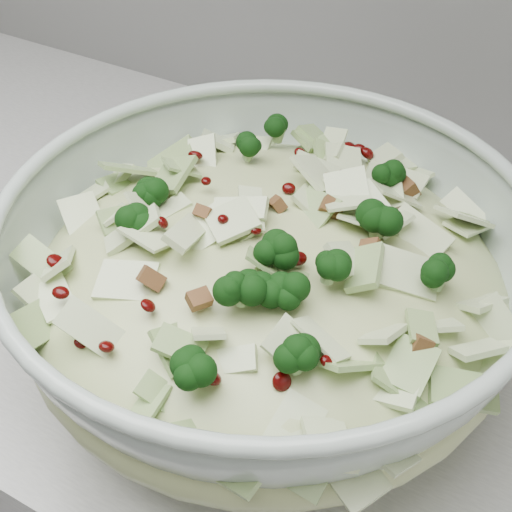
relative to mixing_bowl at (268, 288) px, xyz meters
The scene contains 2 objects.
mixing_bowl is the anchor object (origin of this frame).
salad 0.03m from the mixing_bowl, 63.43° to the right, with size 0.41×0.41×0.16m.
Camera 1 is at (0.82, 1.25, 1.36)m, focal length 50.00 mm.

